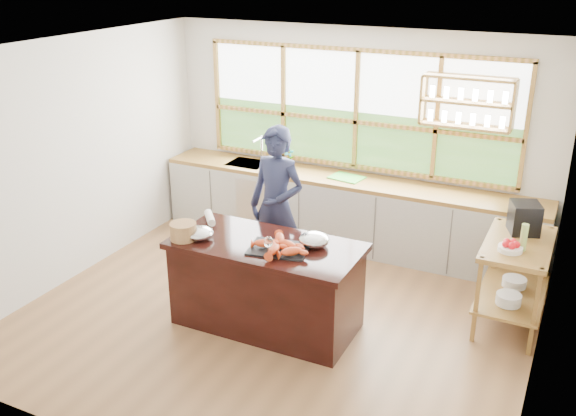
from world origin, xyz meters
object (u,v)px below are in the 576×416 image
Objects in this scene: cook at (277,206)px; espresso_machine at (525,218)px; island at (267,284)px; wicker_basket at (183,231)px.

cook reaches higher than espresso_machine.
island is 2.64m from espresso_machine.
wicker_basket is at bearing -104.45° from cook.
wicker_basket is at bearing -171.32° from espresso_machine.
espresso_machine is at bearing 15.74° from cook.
island is 0.97m from wicker_basket.
cook reaches higher than wicker_basket.
island is at bearing -168.19° from espresso_machine.
island is 1.03× the size of cook.
espresso_machine reaches higher than wicker_basket.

